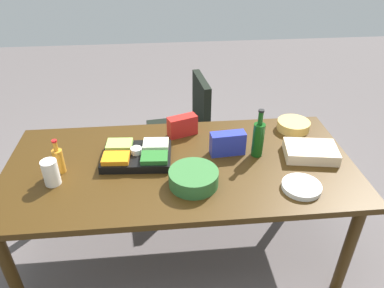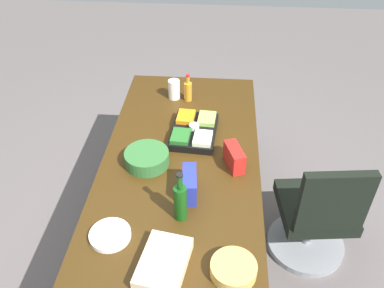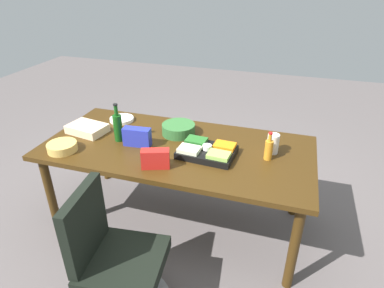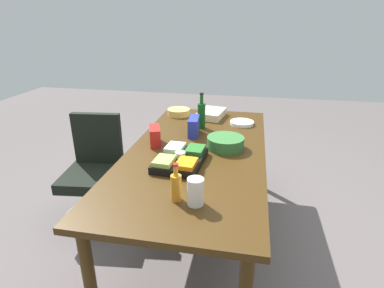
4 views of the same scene
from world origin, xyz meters
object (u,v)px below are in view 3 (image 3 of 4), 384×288
object	(u,v)px
chip_bag_red	(155,159)
chip_bag_blue	(137,137)
conference_table	(177,154)
wine_bottle	(118,127)
dressing_bottle	(269,149)
office_chair	(117,269)
sheet_cake	(87,129)
paper_plate_stack	(122,119)
veggie_tray	(207,151)
chip_bowl	(62,147)
salad_bowl	(179,129)
mayo_jar	(273,144)

from	to	relation	value
chip_bag_red	chip_bag_blue	world-z (taller)	chip_bag_blue
conference_table	wine_bottle	world-z (taller)	wine_bottle
dressing_bottle	office_chair	bearing A→B (deg)	50.00
sheet_cake	paper_plate_stack	bearing A→B (deg)	-118.65
veggie_tray	chip_bowl	world-z (taller)	veggie_tray
wine_bottle	chip_bowl	bearing A→B (deg)	40.68
conference_table	paper_plate_stack	distance (m)	0.73
office_chair	paper_plate_stack	size ratio (longest dim) A/B	4.23
veggie_tray	dressing_bottle	bearing A→B (deg)	-169.76
office_chair	chip_bag_blue	xyz separation A→B (m)	(0.23, -0.85, 0.49)
paper_plate_stack	office_chair	bearing A→B (deg)	115.18
wine_bottle	chip_bag_blue	size ratio (longest dim) A/B	1.46
veggie_tray	sheet_cake	size ratio (longest dim) A/B	1.37
office_chair	salad_bowl	world-z (taller)	office_chair
chip_bowl	chip_bag_red	bearing A→B (deg)	179.75
office_chair	paper_plate_stack	xyz separation A→B (m)	(0.58, -1.24, 0.43)
paper_plate_stack	dressing_bottle	size ratio (longest dim) A/B	1.00
office_chair	conference_table	bearing A→B (deg)	-94.76
sheet_cake	mayo_jar	bearing A→B (deg)	-175.54
paper_plate_stack	chip_bag_blue	size ratio (longest dim) A/B	1.00
paper_plate_stack	salad_bowl	size ratio (longest dim) A/B	0.78
chip_bowl	paper_plate_stack	size ratio (longest dim) A/B	1.03
mayo_jar	dressing_bottle	distance (m)	0.11
chip_bag_blue	veggie_tray	bearing A→B (deg)	-178.40
conference_table	chip_bowl	distance (m)	0.90
paper_plate_stack	chip_bowl	bearing A→B (deg)	75.24
paper_plate_stack	salad_bowl	world-z (taller)	salad_bowl
office_chair	sheet_cake	world-z (taller)	office_chair
mayo_jar	chip_bag_blue	world-z (taller)	mayo_jar
wine_bottle	chip_bag_red	distance (m)	0.54
dressing_bottle	veggie_tray	bearing A→B (deg)	10.24
mayo_jar	chip_bowl	world-z (taller)	mayo_jar
chip_bowl	salad_bowl	world-z (taller)	salad_bowl
paper_plate_stack	sheet_cake	size ratio (longest dim) A/B	0.69
chip_bag_red	chip_bag_blue	size ratio (longest dim) A/B	0.91
conference_table	chip_bowl	world-z (taller)	chip_bowl
chip_bowl	chip_bag_blue	bearing A→B (deg)	-153.86
mayo_jar	salad_bowl	xyz separation A→B (m)	(0.80, -0.08, -0.03)
wine_bottle	chip_bowl	distance (m)	0.45
veggie_tray	mayo_jar	xyz separation A→B (m)	(-0.47, -0.19, 0.04)
office_chair	salad_bowl	bearing A→B (deg)	-90.78
office_chair	chip_bag_blue	distance (m)	1.01
chip_bag_red	salad_bowl	world-z (taller)	chip_bag_red
office_chair	veggie_tray	distance (m)	1.03
veggie_tray	paper_plate_stack	size ratio (longest dim) A/B	2.00
chip_bowl	chip_bag_blue	size ratio (longest dim) A/B	1.03
office_chair	sheet_cake	distance (m)	1.28
chip_bag_red	sheet_cake	world-z (taller)	chip_bag_red
mayo_jar	conference_table	bearing A→B (deg)	9.60
conference_table	chip_bag_red	xyz separation A→B (m)	(0.04, 0.34, 0.14)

